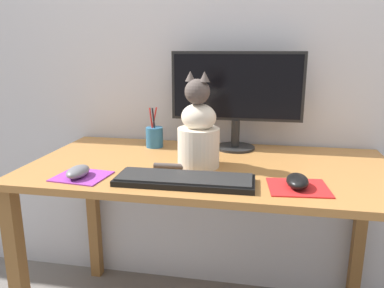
{
  "coord_description": "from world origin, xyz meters",
  "views": [
    {
      "loc": [
        0.18,
        -1.33,
        1.16
      ],
      "look_at": [
        -0.05,
        -0.12,
        0.85
      ],
      "focal_mm": 35.0,
      "sensor_mm": 36.0,
      "label": 1
    }
  ],
  "objects_px": {
    "monitor": "(236,93)",
    "computer_mouse_right": "(297,181)",
    "pen_cup": "(154,137)",
    "cat": "(198,132)",
    "keyboard": "(185,180)",
    "computer_mouse_left": "(78,172)"
  },
  "relations": [
    {
      "from": "monitor",
      "to": "computer_mouse_right",
      "type": "height_order",
      "value": "monitor"
    },
    {
      "from": "pen_cup",
      "to": "cat",
      "type": "bearing_deg",
      "value": -45.96
    },
    {
      "from": "monitor",
      "to": "cat",
      "type": "xyz_separation_m",
      "value": [
        -0.11,
        -0.28,
        -0.11
      ]
    },
    {
      "from": "cat",
      "to": "monitor",
      "type": "bearing_deg",
      "value": 84.73
    },
    {
      "from": "monitor",
      "to": "computer_mouse_right",
      "type": "distance_m",
      "value": 0.54
    },
    {
      "from": "computer_mouse_right",
      "to": "cat",
      "type": "bearing_deg",
      "value": 154.33
    },
    {
      "from": "monitor",
      "to": "keyboard",
      "type": "height_order",
      "value": "monitor"
    },
    {
      "from": "pen_cup",
      "to": "monitor",
      "type": "bearing_deg",
      "value": 5.59
    },
    {
      "from": "monitor",
      "to": "computer_mouse_left",
      "type": "height_order",
      "value": "monitor"
    },
    {
      "from": "monitor",
      "to": "cat",
      "type": "height_order",
      "value": "monitor"
    },
    {
      "from": "computer_mouse_right",
      "to": "cat",
      "type": "height_order",
      "value": "cat"
    },
    {
      "from": "computer_mouse_left",
      "to": "computer_mouse_right",
      "type": "bearing_deg",
      "value": 3.02
    },
    {
      "from": "keyboard",
      "to": "pen_cup",
      "type": "xyz_separation_m",
      "value": [
        -0.22,
        0.43,
        0.03
      ]
    },
    {
      "from": "computer_mouse_left",
      "to": "cat",
      "type": "distance_m",
      "value": 0.44
    },
    {
      "from": "monitor",
      "to": "computer_mouse_left",
      "type": "relative_size",
      "value": 4.97
    },
    {
      "from": "keyboard",
      "to": "computer_mouse_left",
      "type": "distance_m",
      "value": 0.36
    },
    {
      "from": "monitor",
      "to": "pen_cup",
      "type": "xyz_separation_m",
      "value": [
        -0.35,
        -0.03,
        -0.19
      ]
    },
    {
      "from": "pen_cup",
      "to": "keyboard",
      "type": "bearing_deg",
      "value": -62.33
    },
    {
      "from": "monitor",
      "to": "computer_mouse_right",
      "type": "xyz_separation_m",
      "value": [
        0.23,
        -0.44,
        -0.22
      ]
    },
    {
      "from": "keyboard",
      "to": "cat",
      "type": "distance_m",
      "value": 0.22
    },
    {
      "from": "monitor",
      "to": "pen_cup",
      "type": "height_order",
      "value": "monitor"
    },
    {
      "from": "monitor",
      "to": "cat",
      "type": "distance_m",
      "value": 0.32
    }
  ]
}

